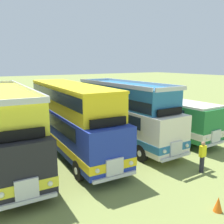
% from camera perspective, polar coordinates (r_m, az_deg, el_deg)
% --- Properties ---
extents(ground_plane, '(200.00, 200.00, 0.00)m').
position_cam_1_polar(ground_plane, '(16.83, -8.86, -9.16)').
color(ground_plane, olive).
extents(bus_second_in_row, '(3.19, 11.61, 4.52)m').
position_cam_1_polar(bus_second_in_row, '(15.48, -23.24, -2.63)').
color(bus_second_in_row, black).
rests_on(bus_second_in_row, ground).
extents(bus_third_in_row, '(3.17, 11.29, 4.49)m').
position_cam_1_polar(bus_third_in_row, '(16.29, -9.34, -0.79)').
color(bus_third_in_row, '#1E339E').
rests_on(bus_third_in_row, ground).
extents(bus_fourth_in_row, '(2.66, 9.91, 4.52)m').
position_cam_1_polar(bus_fourth_in_row, '(17.87, 2.86, 0.03)').
color(bus_fourth_in_row, silver).
rests_on(bus_fourth_in_row, ground).
extents(bus_fifth_in_row, '(2.69, 9.76, 2.99)m').
position_cam_1_polar(bus_fifth_in_row, '(20.56, 11.70, -0.42)').
color(bus_fifth_in_row, '#237538').
rests_on(bus_fifth_in_row, ground).
extents(cone_near_end, '(0.36, 0.36, 0.63)m').
position_cam_1_polar(cone_near_end, '(11.34, 23.21, -18.90)').
color(cone_near_end, orange).
rests_on(cone_near_end, ground).
extents(marshal_person, '(0.36, 0.24, 1.73)m').
position_cam_1_polar(marshal_person, '(14.35, 20.06, -9.63)').
color(marshal_person, '#23232D').
rests_on(marshal_person, ground).
extents(rope_fence_line, '(21.88, 0.08, 1.05)m').
position_cam_1_polar(rope_fence_line, '(28.28, -19.26, 0.14)').
color(rope_fence_line, '#8C704C').
rests_on(rope_fence_line, ground).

